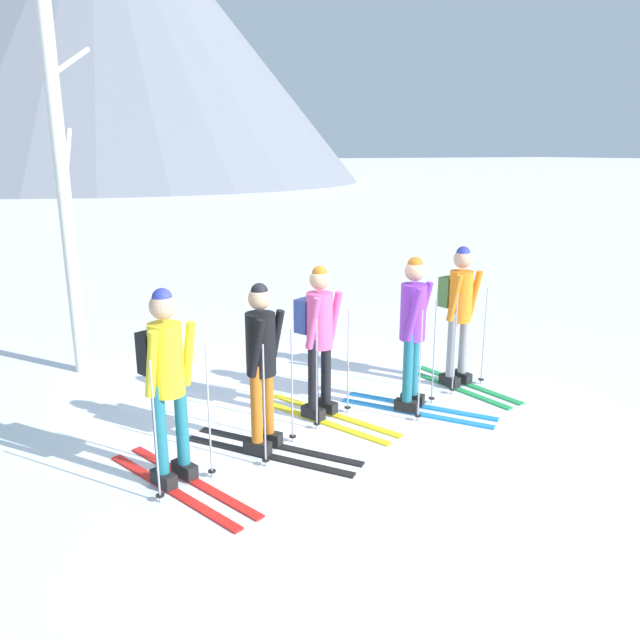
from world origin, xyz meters
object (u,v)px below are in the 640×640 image
(skier_in_orange, at_px, (459,308))
(skier_in_black, at_px, (262,363))
(skier_in_purple, at_px, (414,328))
(skier_in_yellow, at_px, (167,377))
(birch_tree_tall, at_px, (62,172))
(skier_in_pink, at_px, (319,335))

(skier_in_orange, bearing_deg, skier_in_black, -167.02)
(skier_in_purple, distance_m, skier_in_orange, 1.01)
(skier_in_yellow, height_order, birch_tree_tall, birch_tree_tall)
(skier_in_purple, bearing_deg, skier_in_yellow, -170.87)
(skier_in_yellow, xyz_separation_m, skier_in_purple, (2.75, 0.44, -0.03))
(skier_in_yellow, height_order, skier_in_black, skier_in_yellow)
(skier_in_black, relative_size, skier_in_orange, 0.96)
(skier_in_black, bearing_deg, skier_in_pink, 31.41)
(skier_in_yellow, xyz_separation_m, skier_in_orange, (3.68, 0.85, -0.01))
(skier_in_yellow, height_order, skier_in_orange, skier_in_yellow)
(skier_in_yellow, distance_m, skier_in_purple, 2.79)
(skier_in_black, xyz_separation_m, skier_in_purple, (1.83, 0.23, 0.05))
(birch_tree_tall, bearing_deg, skier_in_orange, -31.36)
(skier_in_orange, bearing_deg, skier_in_yellow, -166.97)
(skier_in_orange, relative_size, birch_tree_tall, 0.34)
(skier_in_purple, bearing_deg, birch_tree_tall, 137.62)
(skier_in_pink, bearing_deg, skier_in_yellow, -157.68)
(skier_in_black, bearing_deg, skier_in_orange, 12.98)
(skier_in_yellow, relative_size, birch_tree_tall, 0.35)
(skier_in_yellow, bearing_deg, skier_in_purple, 9.13)
(skier_in_yellow, relative_size, skier_in_pink, 1.03)
(skier_in_yellow, distance_m, skier_in_pink, 1.89)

